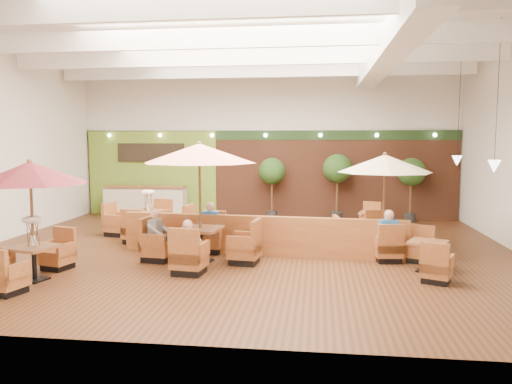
% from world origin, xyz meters
% --- Properties ---
extents(room, '(14.04, 14.00, 5.52)m').
position_xyz_m(room, '(0.25, 1.22, 3.63)').
color(room, '#381E0F').
rests_on(room, ground).
extents(service_counter, '(3.00, 0.75, 1.18)m').
position_xyz_m(service_counter, '(-4.40, 5.10, 0.58)').
color(service_counter, beige).
rests_on(service_counter, ground).
extents(booth_divider, '(7.17, 0.72, 0.99)m').
position_xyz_m(booth_divider, '(0.53, -0.39, 0.50)').
color(booth_divider, brown).
rests_on(booth_divider, ground).
extents(table_0, '(2.43, 2.55, 2.50)m').
position_xyz_m(table_0, '(-3.88, -3.21, 1.79)').
color(table_0, brown).
rests_on(table_0, ground).
extents(table_1, '(2.85, 2.85, 2.85)m').
position_xyz_m(table_1, '(-0.80, -1.29, 1.92)').
color(table_1, brown).
rests_on(table_1, ground).
extents(table_2, '(2.47, 2.57, 2.57)m').
position_xyz_m(table_2, '(3.54, 0.26, 1.85)').
color(table_2, brown).
rests_on(table_2, ground).
extents(table_3, '(2.75, 2.75, 1.56)m').
position_xyz_m(table_3, '(-3.08, 1.63, 0.43)').
color(table_3, brown).
rests_on(table_3, ground).
extents(table_4, '(1.02, 2.46, 0.86)m').
position_xyz_m(table_4, '(4.34, -1.48, 0.33)').
color(table_4, brown).
rests_on(table_4, ground).
extents(table_5, '(0.99, 2.49, 0.88)m').
position_xyz_m(table_5, '(3.63, 2.72, 0.34)').
color(table_5, brown).
rests_on(table_5, ground).
extents(topiary_0, '(0.96, 0.96, 2.24)m').
position_xyz_m(topiary_0, '(0.28, 5.30, 1.67)').
color(topiary_0, black).
rests_on(topiary_0, ground).
extents(topiary_1, '(1.03, 1.03, 2.38)m').
position_xyz_m(topiary_1, '(2.62, 5.30, 1.78)').
color(topiary_1, black).
rests_on(topiary_1, ground).
extents(topiary_2, '(0.97, 0.97, 2.26)m').
position_xyz_m(topiary_2, '(5.16, 5.30, 1.68)').
color(topiary_2, black).
rests_on(topiary_2, ground).
extents(diner_0, '(0.39, 0.33, 0.74)m').
position_xyz_m(diner_0, '(-0.80, -2.33, 0.73)').
color(diner_0, white).
rests_on(diner_0, ground).
extents(diner_1, '(0.42, 0.34, 0.84)m').
position_xyz_m(diner_1, '(-0.80, -0.24, 0.77)').
color(diner_1, '#2766A9').
rests_on(diner_1, ground).
extents(diner_2, '(0.33, 0.40, 0.77)m').
position_xyz_m(diner_2, '(-1.85, -1.29, 0.75)').
color(diner_2, gray).
rests_on(diner_2, ground).
extents(diner_3, '(0.39, 0.31, 0.79)m').
position_xyz_m(diner_3, '(3.60, -0.67, 0.76)').
color(diner_3, '#2766A9').
rests_on(diner_3, ground).
extents(diner_4, '(0.36, 0.29, 0.73)m').
position_xyz_m(diner_4, '(3.60, -0.67, 0.73)').
color(diner_4, white).
rests_on(diner_4, ground).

